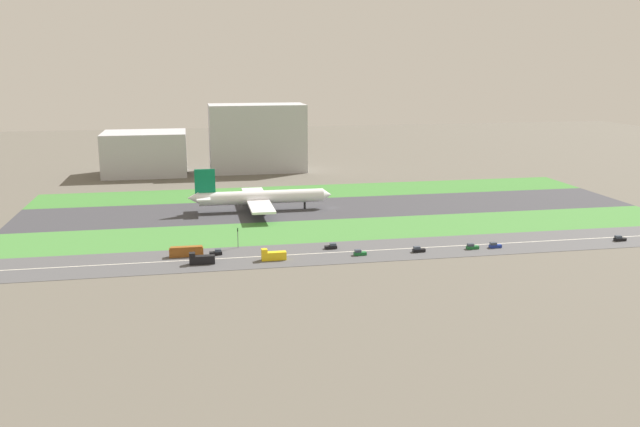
# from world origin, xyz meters

# --- Properties ---
(ground_plane) EXTENTS (800.00, 800.00, 0.00)m
(ground_plane) POSITION_xyz_m (0.00, 0.00, 0.00)
(ground_plane) COLOR #5B564C
(runway) EXTENTS (280.00, 46.00, 0.10)m
(runway) POSITION_xyz_m (0.00, 0.00, 0.05)
(runway) COLOR #38383D
(runway) RESTS_ON ground_plane
(grass_median_north) EXTENTS (280.00, 36.00, 0.10)m
(grass_median_north) POSITION_xyz_m (0.00, 41.00, 0.05)
(grass_median_north) COLOR #3D7A33
(grass_median_north) RESTS_ON ground_plane
(grass_median_south) EXTENTS (280.00, 36.00, 0.10)m
(grass_median_south) POSITION_xyz_m (0.00, -41.00, 0.05)
(grass_median_south) COLOR #427F38
(grass_median_south) RESTS_ON ground_plane
(highway) EXTENTS (280.00, 28.00, 0.10)m
(highway) POSITION_xyz_m (0.00, -73.00, 0.05)
(highway) COLOR #4C4C4F
(highway) RESTS_ON ground_plane
(highway_centerline) EXTENTS (266.00, 0.50, 0.01)m
(highway_centerline) POSITION_xyz_m (0.00, -73.00, 0.11)
(highway_centerline) COLOR silver
(highway_centerline) RESTS_ON highway
(airliner) EXTENTS (65.00, 56.00, 19.70)m
(airliner) POSITION_xyz_m (-34.42, 0.00, 6.23)
(airliner) COLOR white
(airliner) RESTS_ON runway
(truck_0) EXTENTS (8.40, 2.50, 4.00)m
(truck_0) POSITION_xyz_m (-37.41, -78.00, 1.67)
(truck_0) COLOR yellow
(truck_0) RESTS_ON highway
(car_5) EXTENTS (4.40, 1.80, 2.00)m
(car_5) POSITION_xyz_m (93.63, -78.00, 0.92)
(car_5) COLOR black
(car_5) RESTS_ON highway
(car_6) EXTENTS (4.40, 1.80, 2.00)m
(car_6) POSITION_xyz_m (-15.04, -68.00, 0.92)
(car_6) COLOR black
(car_6) RESTS_ON highway
(bus_0) EXTENTS (11.60, 2.50, 3.50)m
(bus_0) POSITION_xyz_m (-66.29, -68.00, 1.82)
(bus_0) COLOR brown
(bus_0) RESTS_ON highway
(car_0) EXTENTS (4.40, 1.80, 2.00)m
(car_0) POSITION_xyz_m (14.33, -78.00, 0.92)
(car_0) COLOR black
(car_0) RESTS_ON highway
(truck_1) EXTENTS (8.40, 2.50, 4.00)m
(truck_1) POSITION_xyz_m (-61.41, -78.00, 1.67)
(truck_1) COLOR black
(truck_1) RESTS_ON highway
(car_2) EXTENTS (4.40, 1.80, 2.00)m
(car_2) POSITION_xyz_m (34.55, -78.00, 0.92)
(car_2) COLOR #19662D
(car_2) RESTS_ON highway
(car_4) EXTENTS (4.40, 1.80, 2.00)m
(car_4) POSITION_xyz_m (43.31, -78.00, 0.92)
(car_4) COLOR navy
(car_4) RESTS_ON highway
(car_1) EXTENTS (4.40, 1.80, 2.00)m
(car_1) POSITION_xyz_m (-7.15, -78.00, 0.92)
(car_1) COLOR #19662D
(car_1) RESTS_ON highway
(car_3) EXTENTS (4.40, 1.80, 2.00)m
(car_3) POSITION_xyz_m (-56.06, -68.00, 0.92)
(car_3) COLOR black
(car_3) RESTS_ON highway
(traffic_light) EXTENTS (0.36, 0.50, 7.20)m
(traffic_light) POSITION_xyz_m (-47.93, -60.01, 4.29)
(traffic_light) COLOR #4C4C51
(traffic_light) RESTS_ON highway
(terminal_building) EXTENTS (48.18, 37.59, 25.36)m
(terminal_building) POSITION_xyz_m (-90.00, 114.00, 12.68)
(terminal_building) COLOR #B2B2B7
(terminal_building) RESTS_ON ground_plane
(hangar_building) EXTENTS (57.75, 28.00, 40.82)m
(hangar_building) POSITION_xyz_m (-22.95, 114.00, 20.41)
(hangar_building) COLOR #B2B2B7
(hangar_building) RESTS_ON ground_plane
(fuel_tank_west) EXTENTS (22.16, 22.16, 12.40)m
(fuel_tank_west) POSITION_xyz_m (-14.05, 159.00, 6.20)
(fuel_tank_west) COLOR silver
(fuel_tank_west) RESTS_ON ground_plane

